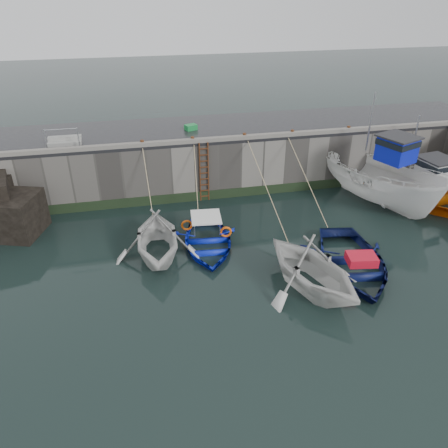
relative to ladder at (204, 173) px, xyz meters
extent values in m
plane|color=black|center=(2.00, -9.91, -1.59)|extent=(120.00, 120.00, 0.00)
cube|color=slate|center=(2.00, 2.59, -0.09)|extent=(30.00, 5.00, 3.00)
cube|color=black|center=(2.00, 2.59, 1.49)|extent=(30.00, 5.00, 0.16)
cube|color=slate|center=(2.00, 0.24, 1.67)|extent=(30.00, 0.30, 0.20)
cube|color=black|center=(2.00, 0.05, -1.34)|extent=(30.00, 0.08, 0.50)
cube|color=black|center=(-9.20, -1.51, -0.64)|extent=(2.96, 2.83, 1.90)
cone|color=#2D591E|center=(-9.50, -1.71, 0.09)|extent=(0.44, 0.44, 0.45)
cylinder|color=#3F1E0F|center=(-0.22, 0.01, 0.01)|extent=(0.07, 0.07, 3.20)
cylinder|color=#3F1E0F|center=(0.22, 0.01, 0.01)|extent=(0.07, 0.07, 3.20)
cube|color=#3F1E0F|center=(0.00, -0.01, -1.34)|extent=(0.44, 0.06, 0.05)
cube|color=#3F1E0F|center=(0.00, -0.01, -1.01)|extent=(0.44, 0.06, 0.05)
cube|color=#3F1E0F|center=(0.00, -0.01, -0.68)|extent=(0.44, 0.06, 0.05)
cube|color=#3F1E0F|center=(0.00, -0.01, -0.35)|extent=(0.44, 0.06, 0.05)
cube|color=#3F1E0F|center=(0.00, -0.01, -0.02)|extent=(0.44, 0.06, 0.05)
cube|color=#3F1E0F|center=(0.00, -0.01, 0.31)|extent=(0.44, 0.06, 0.05)
cube|color=#3F1E0F|center=(0.00, -0.01, 0.64)|extent=(0.44, 0.06, 0.05)
cube|color=#3F1E0F|center=(0.00, -0.01, 0.97)|extent=(0.44, 0.06, 0.05)
cube|color=#3F1E0F|center=(0.00, -0.01, 1.30)|extent=(0.44, 0.06, 0.05)
imported|color=silver|center=(-2.89, -4.77, -1.59)|extent=(4.03, 4.62, 2.35)
imported|color=#0D20C3|center=(-0.69, -4.54, -1.59)|extent=(3.56, 4.70, 0.91)
imported|color=silver|center=(2.62, -8.32, -1.59)|extent=(5.47, 5.86, 2.51)
imported|color=#0B1346|center=(4.82, -7.44, -1.59)|extent=(4.56, 5.80, 1.09)
imported|color=white|center=(8.87, -2.13, -0.51)|extent=(5.29, 7.90, 2.86)
cube|color=#0B18B2|center=(9.08, -2.69, 1.51)|extent=(1.85, 1.91, 1.20)
cube|color=black|center=(9.08, -2.69, 1.86)|extent=(1.93, 1.98, 0.28)
cube|color=#262628|center=(9.08, -2.69, 2.15)|extent=(2.11, 2.17, 0.08)
cylinder|color=#A5A8AD|center=(8.43, -1.02, 2.41)|extent=(0.08, 0.08, 3.00)
imported|color=orange|center=(11.50, -2.04, -1.19)|extent=(6.28, 7.97, 1.49)
cube|color=silver|center=(11.60, -2.63, 0.15)|extent=(1.63, 1.71, 1.20)
cube|color=black|center=(11.60, -2.63, 0.50)|extent=(1.70, 1.78, 0.28)
cube|color=#262628|center=(11.60, -2.63, 0.79)|extent=(1.86, 1.94, 0.08)
cylinder|color=#A5A8AD|center=(11.30, -0.85, 1.05)|extent=(0.08, 0.08, 3.00)
cube|color=#177F37|center=(-0.28, 2.36, 1.71)|extent=(0.72, 0.62, 0.29)
cylinder|color=#A5A8AD|center=(-7.50, 0.69, 2.07)|extent=(0.05, 0.05, 1.00)
cylinder|color=#A5A8AD|center=(-6.00, 0.69, 2.07)|extent=(0.05, 0.05, 1.00)
cylinder|color=#A5A8AD|center=(-6.75, 0.69, 2.53)|extent=(1.50, 0.05, 0.05)
cube|color=gray|center=(-6.75, 1.19, 1.66)|extent=(1.60, 0.35, 0.18)
cube|color=gray|center=(-6.75, 1.54, 1.84)|extent=(1.60, 0.35, 0.18)
cylinder|color=#3F1E0F|center=(-3.00, 0.34, 1.71)|extent=(0.18, 0.18, 0.28)
cylinder|color=#3F1E0F|center=(-0.50, 0.34, 1.71)|extent=(0.18, 0.18, 0.28)
cylinder|color=#3F1E0F|center=(2.20, 0.34, 1.71)|extent=(0.18, 0.18, 0.28)
cylinder|color=#3F1E0F|center=(4.80, 0.34, 1.71)|extent=(0.18, 0.18, 0.28)
cylinder|color=#3F1E0F|center=(8.00, 0.34, 1.71)|extent=(0.18, 0.18, 0.28)
camera|label=1|loc=(-3.44, -20.71, 8.83)|focal=35.00mm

